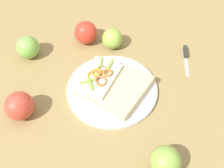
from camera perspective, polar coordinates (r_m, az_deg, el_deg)
name	(u,v)px	position (r m, az deg, el deg)	size (l,w,h in m)	color
ground_plane	(112,91)	(0.83, 0.00, -1.38)	(2.00, 2.00, 0.00)	olive
plate	(112,89)	(0.82, 0.00, -1.13)	(0.27, 0.27, 0.01)	white
sandwich	(99,79)	(0.81, -2.74, 1.00)	(0.15, 0.18, 0.05)	beige
bread_slice_side	(125,91)	(0.80, 2.83, -1.41)	(0.17, 0.10, 0.02)	#D5C18A
apple_0	(19,106)	(0.79, -18.85, -4.36)	(0.08, 0.08, 0.08)	#C54030
apple_1	(28,47)	(0.94, -17.23, 7.36)	(0.07, 0.07, 0.07)	#75B449
apple_2	(166,161)	(0.68, 11.21, -15.54)	(0.07, 0.07, 0.07)	#7DA642
apple_3	(112,39)	(0.93, 0.07, 9.50)	(0.07, 0.07, 0.07)	#8EB744
apple_4	(86,33)	(0.95, -5.53, 10.69)	(0.08, 0.08, 0.08)	red
knife	(186,56)	(0.95, 15.23, 5.74)	(0.02, 0.13, 0.02)	silver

